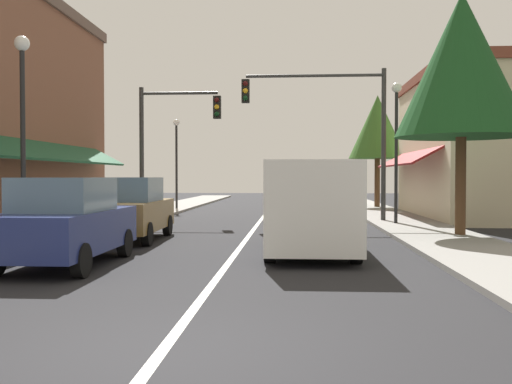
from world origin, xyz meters
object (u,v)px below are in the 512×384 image
at_px(parked_car_second_left, 130,209).
at_px(street_lamp_right_mid, 396,131).
at_px(street_lamp_left_far, 176,149).
at_px(parked_car_nearest_left, 66,222).
at_px(street_lamp_left_near, 23,108).
at_px(tree_right_near, 462,65).
at_px(van_in_lane, 311,204).
at_px(tree_right_far, 378,127).
at_px(traffic_signal_mast_arm, 334,117).
at_px(traffic_signal_left_corner, 169,132).

relative_size(parked_car_second_left, street_lamp_right_mid, 0.80).
relative_size(parked_car_second_left, street_lamp_left_far, 0.85).
relative_size(parked_car_nearest_left, street_lamp_left_near, 0.80).
bearing_deg(street_lamp_right_mid, parked_car_nearest_left, -129.86).
bearing_deg(tree_right_near, parked_car_second_left, -173.43).
bearing_deg(van_in_lane, tree_right_far, 77.67).
bearing_deg(parked_car_second_left, street_lamp_right_mid, 30.76).
relative_size(street_lamp_left_far, tree_right_far, 0.77).
xyz_separation_m(traffic_signal_mast_arm, traffic_signal_left_corner, (-6.60, 0.59, -0.49)).
xyz_separation_m(parked_car_second_left, tree_right_far, (9.23, 16.66, 3.66)).
distance_m(parked_car_second_left, street_lamp_right_mid, 10.08).
bearing_deg(parked_car_second_left, parked_car_nearest_left, -90.79).
xyz_separation_m(traffic_signal_mast_arm, tree_right_near, (3.24, -5.48, 0.91)).
xyz_separation_m(parked_car_nearest_left, tree_right_near, (9.34, 5.76, 4.11)).
bearing_deg(tree_right_far, street_lamp_left_near, -120.01).
bearing_deg(van_in_lane, traffic_signal_mast_arm, 82.82).
xyz_separation_m(tree_right_near, tree_right_far, (-0.15, 15.58, -0.45)).
height_order(traffic_signal_mast_arm, tree_right_far, tree_right_far).
bearing_deg(traffic_signal_mast_arm, tree_right_far, 73.02).
bearing_deg(parked_car_second_left, tree_right_far, 59.74).
xyz_separation_m(parked_car_nearest_left, street_lamp_left_far, (-1.66, 19.14, 2.38)).
bearing_deg(street_lamp_right_mid, tree_right_near, -74.64).
relative_size(van_in_lane, street_lamp_left_near, 1.01).
distance_m(traffic_signal_mast_arm, tree_right_far, 10.57).
height_order(parked_car_nearest_left, tree_right_near, tree_right_near).
distance_m(traffic_signal_mast_arm, street_lamp_left_near, 12.13).
distance_m(street_lamp_left_near, street_lamp_left_far, 17.00).
xyz_separation_m(traffic_signal_mast_arm, tree_right_far, (3.09, 10.10, 0.46)).
relative_size(van_in_lane, street_lamp_left_far, 1.07).
height_order(street_lamp_left_near, tree_right_far, tree_right_far).
bearing_deg(traffic_signal_left_corner, street_lamp_right_mid, -12.80).
xyz_separation_m(van_in_lane, tree_right_near, (4.40, 3.47, 3.84)).
distance_m(parked_car_second_left, traffic_signal_left_corner, 7.66).
relative_size(traffic_signal_mast_arm, street_lamp_right_mid, 1.15).
height_order(van_in_lane, traffic_signal_left_corner, traffic_signal_left_corner).
bearing_deg(van_in_lane, street_lamp_left_near, -178.54).
distance_m(parked_car_nearest_left, traffic_signal_mast_arm, 13.19).
bearing_deg(street_lamp_left_near, tree_right_far, 59.99).
relative_size(van_in_lane, traffic_signal_left_corner, 0.96).
relative_size(street_lamp_left_near, tree_right_near, 0.72).
height_order(traffic_signal_left_corner, tree_right_far, tree_right_far).
bearing_deg(street_lamp_right_mid, parked_car_second_left, -147.97).
distance_m(van_in_lane, tree_right_near, 6.80).
relative_size(traffic_signal_left_corner, tree_right_far, 0.86).
xyz_separation_m(parked_car_second_left, traffic_signal_mast_arm, (6.15, 6.56, 3.20)).
xyz_separation_m(parked_car_nearest_left, traffic_signal_left_corner, (-0.49, 11.83, 2.71)).
distance_m(parked_car_second_left, van_in_lane, 5.53).
height_order(parked_car_nearest_left, street_lamp_left_near, street_lamp_left_near).
bearing_deg(tree_right_far, parked_car_second_left, -118.99).
bearing_deg(street_lamp_left_far, tree_right_far, 11.48).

